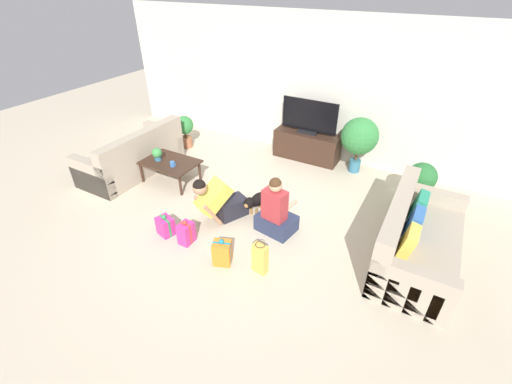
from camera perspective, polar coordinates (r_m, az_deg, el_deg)
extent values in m
plane|color=beige|center=(5.18, -3.12, -4.39)|extent=(16.00, 16.00, 0.00)
cube|color=beige|center=(6.74, 8.98, 16.76)|extent=(8.40, 0.06, 2.60)
cube|color=tan|center=(6.71, -19.90, 4.96)|extent=(0.87, 1.88, 0.41)
cube|color=tan|center=(6.30, -18.51, 7.65)|extent=(0.20, 1.88, 0.42)
cube|color=tan|center=(7.19, -15.12, 8.51)|extent=(0.87, 0.16, 0.59)
cube|color=tan|center=(6.23, -25.67, 2.28)|extent=(0.87, 0.16, 0.59)
cube|color=red|center=(6.47, -19.68, 7.51)|extent=(0.18, 0.34, 0.32)
cube|color=tan|center=(4.83, 25.45, -8.33)|extent=(0.87, 1.88, 0.41)
cube|color=tan|center=(4.59, 22.62, -3.29)|extent=(0.20, 1.88, 0.42)
cube|color=tan|center=(4.12, 24.17, -14.52)|extent=(0.87, 0.16, 0.59)
cube|color=tan|center=(5.49, 26.83, -2.26)|extent=(0.87, 0.16, 0.59)
cube|color=#EACC4C|center=(4.29, 24.14, -7.47)|extent=(0.18, 0.34, 0.32)
cube|color=#3366AD|center=(4.62, 24.89, -4.53)|extent=(0.18, 0.34, 0.32)
cube|color=#288E6B|center=(4.96, 25.53, -1.99)|extent=(0.18, 0.34, 0.32)
cube|color=#382319|center=(6.06, -14.29, 4.90)|extent=(0.99, 0.64, 0.03)
cylinder|color=#382319|center=(6.29, -18.55, 3.12)|extent=(0.04, 0.04, 0.37)
cylinder|color=#382319|center=(5.73, -12.48, 1.10)|extent=(0.04, 0.04, 0.37)
cylinder|color=#382319|center=(6.60, -15.40, 5.12)|extent=(0.04, 0.04, 0.37)
cylinder|color=#382319|center=(6.07, -9.37, 3.36)|extent=(0.04, 0.04, 0.37)
cube|color=#382319|center=(6.80, 8.46, 7.65)|extent=(1.26, 0.43, 0.54)
cube|color=black|center=(6.68, 8.67, 9.94)|extent=(0.38, 0.20, 0.05)
cube|color=black|center=(6.56, 8.90, 12.50)|extent=(1.07, 0.03, 0.59)
cylinder|color=beige|center=(5.96, 24.96, -1.17)|extent=(0.35, 0.35, 0.20)
cylinder|color=brown|center=(5.87, 25.33, 0.18)|extent=(0.06, 0.06, 0.13)
sphere|color=#286B33|center=(5.75, 25.92, 2.29)|extent=(0.44, 0.44, 0.44)
cylinder|color=#A36042|center=(7.43, -11.54, 8.18)|extent=(0.25, 0.25, 0.21)
cylinder|color=brown|center=(7.36, -11.68, 9.32)|extent=(0.05, 0.05, 0.11)
sphere|color=#337F3D|center=(7.28, -11.87, 10.85)|extent=(0.37, 0.37, 0.37)
cylinder|color=#336B84|center=(6.59, 16.09, 4.26)|extent=(0.20, 0.20, 0.23)
cylinder|color=brown|center=(6.49, 16.37, 5.90)|extent=(0.04, 0.04, 0.20)
sphere|color=#337F3D|center=(6.34, 16.90, 8.90)|extent=(0.65, 0.65, 0.65)
cube|color=#23232D|center=(5.18, -4.08, -2.56)|extent=(0.45, 0.52, 0.28)
cube|color=gold|center=(4.89, -7.15, -0.81)|extent=(0.51, 0.60, 0.48)
sphere|color=tan|center=(4.70, -9.40, 0.67)|extent=(0.19, 0.19, 0.19)
sphere|color=black|center=(4.68, -9.43, 1.02)|extent=(0.18, 0.18, 0.18)
cylinder|color=tan|center=(5.07, -8.78, -2.22)|extent=(0.17, 0.28, 0.43)
cylinder|color=tan|center=(4.86, -7.20, -3.84)|extent=(0.17, 0.28, 0.43)
cube|color=#283351|center=(4.91, 3.42, -5.13)|extent=(0.58, 0.48, 0.24)
cube|color=#AD3338|center=(4.66, 3.12, -2.15)|extent=(0.35, 0.25, 0.45)
sphere|color=tan|center=(4.50, 3.31, 1.09)|extent=(0.18, 0.18, 0.18)
sphere|color=#472D19|center=(4.47, 3.25, 1.38)|extent=(0.17, 0.17, 0.17)
cylinder|color=tan|center=(4.78, 5.78, -2.26)|extent=(0.10, 0.27, 0.06)
cylinder|color=tan|center=(4.90, 3.30, -1.18)|extent=(0.10, 0.27, 0.06)
ellipsoid|color=black|center=(5.17, 0.38, -1.22)|extent=(0.23, 0.36, 0.19)
sphere|color=black|center=(5.01, -1.10, -1.80)|extent=(0.16, 0.16, 0.16)
sphere|color=olive|center=(4.98, -1.58, -2.27)|extent=(0.07, 0.07, 0.07)
cylinder|color=black|center=(5.28, 1.71, 0.04)|extent=(0.05, 0.11, 0.12)
cylinder|color=olive|center=(5.23, -0.81, -3.03)|extent=(0.04, 0.04, 0.14)
cylinder|color=olive|center=(5.17, 0.09, -3.46)|extent=(0.04, 0.04, 0.14)
cylinder|color=olive|center=(5.36, 0.65, -1.99)|extent=(0.04, 0.04, 0.14)
cylinder|color=olive|center=(5.31, 1.54, -2.41)|extent=(0.04, 0.04, 0.14)
cube|color=#CC3389|center=(4.76, -11.55, -6.73)|extent=(0.17, 0.21, 0.31)
cube|color=red|center=(4.76, -11.55, -6.73)|extent=(0.17, 0.03, 0.31)
sphere|color=red|center=(4.65, -11.79, -5.05)|extent=(0.06, 0.06, 0.06)
cube|color=#CC3389|center=(4.98, -14.86, -5.51)|extent=(0.27, 0.24, 0.27)
cube|color=#2D934C|center=(4.98, -14.86, -5.51)|extent=(0.23, 0.09, 0.27)
sphere|color=#2D934C|center=(4.89, -15.11, -4.06)|extent=(0.07, 0.07, 0.07)
cube|color=orange|center=(4.38, -5.66, -10.07)|extent=(0.27, 0.25, 0.33)
cube|color=teal|center=(4.38, -5.66, -10.07)|extent=(0.22, 0.11, 0.33)
sphere|color=teal|center=(4.26, -5.80, -8.22)|extent=(0.06, 0.06, 0.06)
cube|color=#E5B74C|center=(4.23, 0.67, -11.04)|extent=(0.20, 0.13, 0.41)
torus|color=#4C3823|center=(4.07, 0.69, -8.76)|extent=(0.14, 0.14, 0.01)
cylinder|color=#386BAD|center=(5.85, -13.76, 4.55)|extent=(0.08, 0.08, 0.09)
torus|color=#386BAD|center=(5.82, -13.39, 4.48)|extent=(0.06, 0.01, 0.06)
cylinder|color=#336B84|center=(6.12, -16.03, 5.42)|extent=(0.11, 0.11, 0.07)
sphere|color=#3D8E47|center=(6.08, -16.18, 6.28)|extent=(0.17, 0.17, 0.17)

